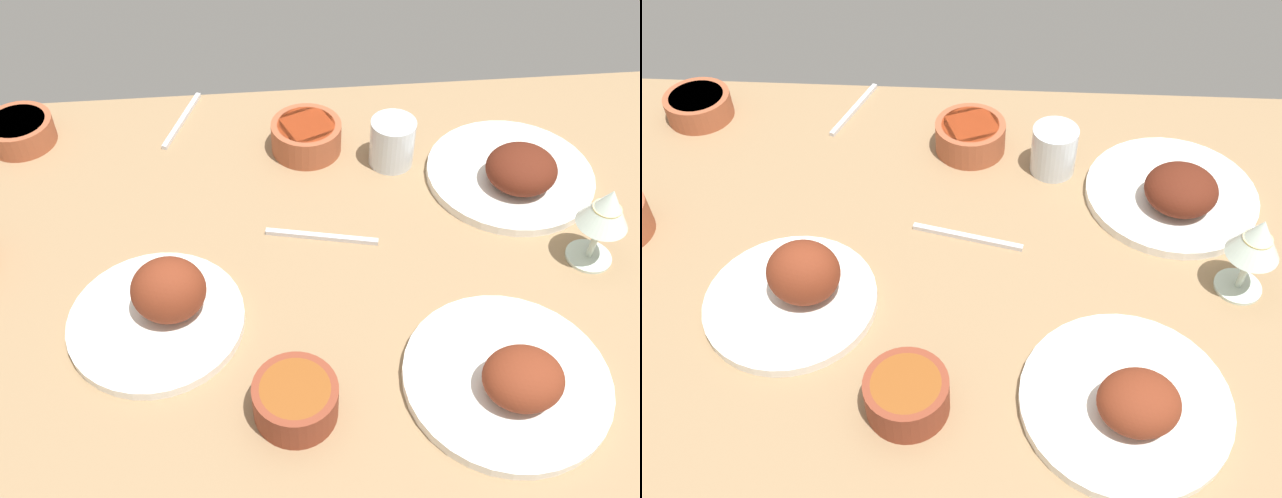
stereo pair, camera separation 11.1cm
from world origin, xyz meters
TOP-DOWN VIEW (x-y plane):
  - dining_table at (0.00, 0.00)cm, footprint 140.00×90.00cm
  - plate_far_side at (34.29, 14.17)cm, footprint 28.40×28.40cm
  - plate_near_viewer at (-23.20, -10.12)cm, footprint 25.08×25.08cm
  - plate_center_main at (22.93, -25.70)cm, footprint 27.72×27.72cm
  - bowl_soup at (-5.57, -26.65)cm, footprint 11.00×11.00cm
  - bowl_sauce at (0.25, 26.64)cm, footprint 12.45×12.45cm
  - bowl_pasta at (-51.12, 33.41)cm, footprint 12.08×12.08cm
  - wine_glass at (41.46, -3.73)cm, footprint 7.60×7.60cm
  - water_tumbler at (14.52, 21.83)cm, footprint 7.81×7.81cm
  - fork_loose at (-22.59, 36.62)cm, footprint 6.69×16.20cm
  - spoon_loose at (0.65, 4.16)cm, footprint 17.75×4.86cm

SIDE VIEW (x-z plane):
  - dining_table at x=0.00cm, z-range 0.00..4.00cm
  - fork_loose at x=-22.59cm, z-range 4.00..4.80cm
  - spoon_loose at x=0.65cm, z-range 4.00..4.80cm
  - plate_center_main at x=22.93cm, z-range 2.14..10.22cm
  - plate_far_side at x=34.29cm, z-range 2.35..10.60cm
  - bowl_pasta at x=-51.12cm, z-range 4.23..8.91cm
  - bowl_sauce at x=0.25cm, z-range 4.24..9.73cm
  - bowl_soup at x=-5.57cm, z-range 4.25..9.98cm
  - plate_near_viewer at x=-23.20cm, z-range 1.94..12.64cm
  - water_tumbler at x=14.52cm, z-range 4.00..12.52cm
  - wine_glass at x=41.46cm, z-range 6.93..20.93cm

